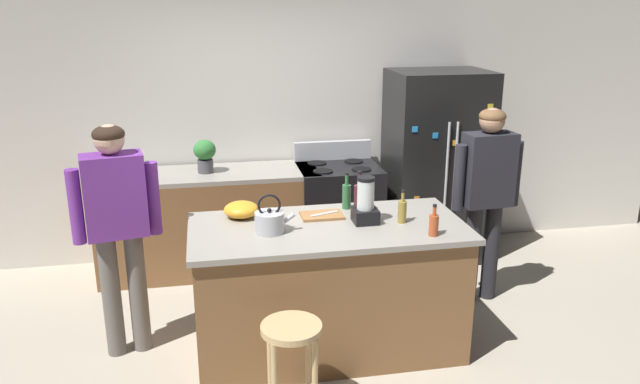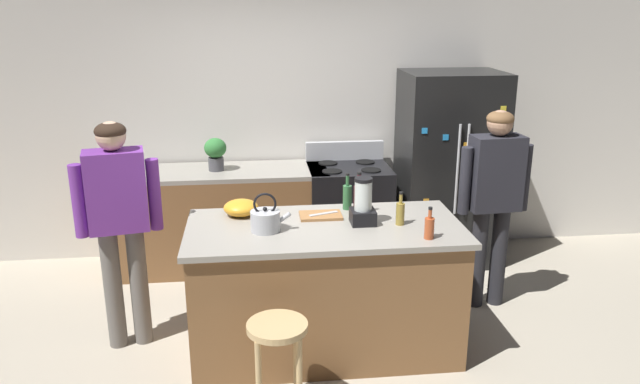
# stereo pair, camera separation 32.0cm
# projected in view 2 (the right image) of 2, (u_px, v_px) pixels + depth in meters

# --- Properties ---
(ground_plane) EXTENTS (14.00, 14.00, 0.00)m
(ground_plane) POSITION_uv_depth(u_px,v_px,m) (325.00, 347.00, 4.51)
(ground_plane) COLOR #B2A893
(back_wall) EXTENTS (8.00, 0.10, 2.70)m
(back_wall) POSITION_uv_depth(u_px,v_px,m) (301.00, 117.00, 5.96)
(back_wall) COLOR silver
(back_wall) RESTS_ON ground_plane
(kitchen_island) EXTENTS (1.91, 0.91, 0.95)m
(kitchen_island) POSITION_uv_depth(u_px,v_px,m) (325.00, 288.00, 4.37)
(kitchen_island) COLOR brown
(kitchen_island) RESTS_ON ground_plane
(back_counter_run) EXTENTS (2.00, 0.64, 0.95)m
(back_counter_run) POSITION_uv_depth(u_px,v_px,m) (220.00, 219.00, 5.75)
(back_counter_run) COLOR brown
(back_counter_run) RESTS_ON ground_plane
(refrigerator) EXTENTS (0.90, 0.73, 1.82)m
(refrigerator) POSITION_uv_depth(u_px,v_px,m) (448.00, 169.00, 5.81)
(refrigerator) COLOR black
(refrigerator) RESTS_ON ground_plane
(stove_range) EXTENTS (0.76, 0.65, 1.13)m
(stove_range) POSITION_uv_depth(u_px,v_px,m) (348.00, 214.00, 5.86)
(stove_range) COLOR black
(stove_range) RESTS_ON ground_plane
(person_by_island_left) EXTENTS (0.60, 0.29, 1.67)m
(person_by_island_left) POSITION_uv_depth(u_px,v_px,m) (119.00, 214.00, 4.27)
(person_by_island_left) COLOR #66605B
(person_by_island_left) RESTS_ON ground_plane
(person_by_sink_right) EXTENTS (0.59, 0.25, 1.64)m
(person_by_sink_right) POSITION_uv_depth(u_px,v_px,m) (494.00, 191.00, 4.87)
(person_by_sink_right) COLOR #26262B
(person_by_sink_right) RESTS_ON ground_plane
(bar_stool) EXTENTS (0.36, 0.36, 0.64)m
(bar_stool) POSITION_uv_depth(u_px,v_px,m) (278.00, 345.00, 3.60)
(bar_stool) COLOR tan
(bar_stool) RESTS_ON ground_plane
(potted_plant) EXTENTS (0.20, 0.20, 0.30)m
(potted_plant) POSITION_uv_depth(u_px,v_px,m) (215.00, 152.00, 5.56)
(potted_plant) COLOR #4C4C51
(potted_plant) RESTS_ON back_counter_run
(blender_appliance) EXTENTS (0.17, 0.17, 0.33)m
(blender_appliance) POSITION_uv_depth(u_px,v_px,m) (363.00, 205.00, 4.23)
(blender_appliance) COLOR black
(blender_appliance) RESTS_ON kitchen_island
(bottle_wine) EXTENTS (0.08, 0.08, 0.32)m
(bottle_wine) POSITION_uv_depth(u_px,v_px,m) (359.00, 199.00, 4.43)
(bottle_wine) COLOR #471923
(bottle_wine) RESTS_ON kitchen_island
(bottle_vinegar) EXTENTS (0.06, 0.06, 0.24)m
(bottle_vinegar) POSITION_uv_depth(u_px,v_px,m) (400.00, 213.00, 4.22)
(bottle_vinegar) COLOR olive
(bottle_vinegar) RESTS_ON kitchen_island
(bottle_olive_oil) EXTENTS (0.07, 0.07, 0.28)m
(bottle_olive_oil) POSITION_uv_depth(u_px,v_px,m) (347.00, 196.00, 4.54)
(bottle_olive_oil) COLOR #2D6638
(bottle_olive_oil) RESTS_ON kitchen_island
(bottle_cooking_sauce) EXTENTS (0.06, 0.06, 0.22)m
(bottle_cooking_sauce) POSITION_uv_depth(u_px,v_px,m) (429.00, 227.00, 3.98)
(bottle_cooking_sauce) COLOR #B24C26
(bottle_cooking_sauce) RESTS_ON kitchen_island
(mixing_bowl) EXTENTS (0.25, 0.25, 0.11)m
(mixing_bowl) POSITION_uv_depth(u_px,v_px,m) (241.00, 208.00, 4.42)
(mixing_bowl) COLOR orange
(mixing_bowl) RESTS_ON kitchen_island
(tea_kettle) EXTENTS (0.28, 0.20, 0.27)m
(tea_kettle) POSITION_uv_depth(u_px,v_px,m) (266.00, 220.00, 4.11)
(tea_kettle) COLOR #B7BABF
(tea_kettle) RESTS_ON kitchen_island
(cutting_board) EXTENTS (0.30, 0.20, 0.02)m
(cutting_board) POSITION_uv_depth(u_px,v_px,m) (321.00, 215.00, 4.40)
(cutting_board) COLOR #9E6B3D
(cutting_board) RESTS_ON kitchen_island
(chef_knife) EXTENTS (0.22, 0.10, 0.01)m
(chef_knife) POSITION_uv_depth(u_px,v_px,m) (323.00, 214.00, 4.40)
(chef_knife) COLOR #B7BABF
(chef_knife) RESTS_ON cutting_board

